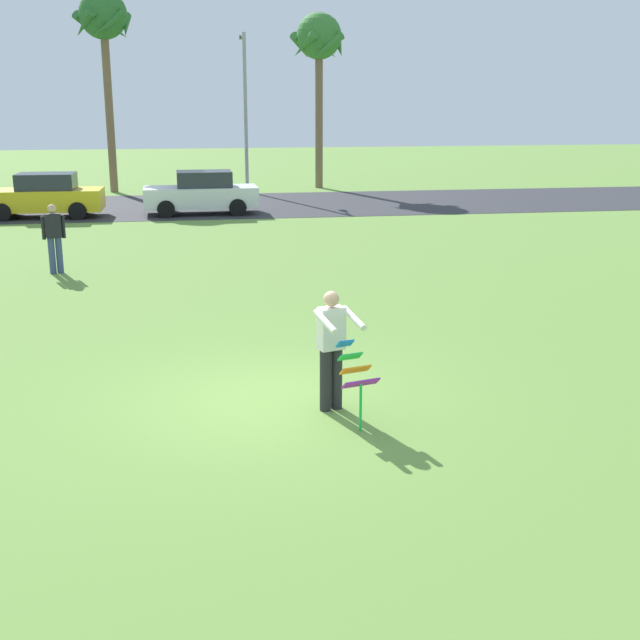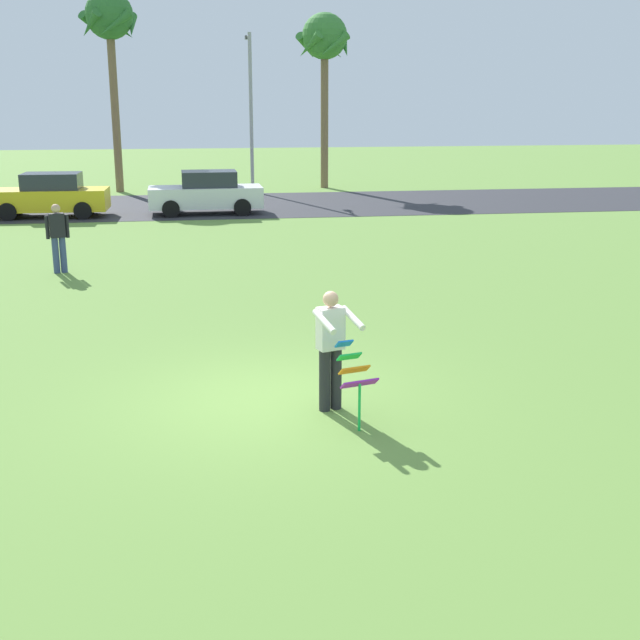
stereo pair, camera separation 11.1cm
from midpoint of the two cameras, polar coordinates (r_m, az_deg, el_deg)
The scene contains 10 objects.
ground_plane at distance 12.23m, azimuth -3.42°, elevation -5.53°, with size 120.00×120.00×0.00m, color olive.
road_strip at distance 34.11m, azimuth -6.82°, elevation 7.85°, with size 120.00×8.00×0.01m, color #2D2D33.
person_kite_flyer at distance 11.55m, azimuth 1.05°, elevation -1.79°, with size 0.68×0.75×1.73m.
kite_held at distance 11.02m, azimuth 2.67°, elevation -3.64°, with size 0.53×0.70×1.14m.
parked_car_yellow at distance 32.06m, azimuth -18.03°, elevation 8.13°, with size 4.24×1.92×1.60m.
parked_car_white at distance 31.63m, azimuth -7.73°, elevation 8.65°, with size 4.24×1.91×1.60m.
palm_tree_right_near at distance 39.71m, azimuth -14.20°, elevation 19.15°, with size 2.58×2.71×8.77m.
palm_tree_centre_far at distance 40.36m, azimuth 0.40°, elevation 18.51°, with size 2.58×2.71×8.01m.
streetlight_pole at distance 38.66m, azimuth -4.72°, elevation 14.70°, with size 0.24×1.65×7.00m.
person_walker_near at distance 21.72m, azimuth -17.46°, elevation 5.54°, with size 0.55×0.31×1.73m.
Camera 2 is at (-0.90, -11.40, 4.33)m, focal length 46.46 mm.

